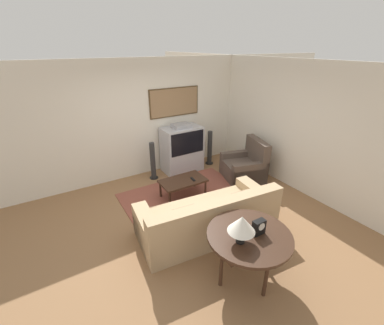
% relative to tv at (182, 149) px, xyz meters
% --- Properties ---
extents(ground_plane, '(12.00, 12.00, 0.00)m').
position_rel_tv_xyz_m(ground_plane, '(-0.91, -1.75, -0.58)').
color(ground_plane, '#8E6642').
extents(wall_back, '(12.00, 0.10, 2.70)m').
position_rel_tv_xyz_m(wall_back, '(-0.89, 0.38, 0.78)').
color(wall_back, silver).
rests_on(wall_back, ground_plane).
extents(wall_right, '(0.06, 12.00, 2.70)m').
position_rel_tv_xyz_m(wall_right, '(1.72, -1.75, 0.77)').
color(wall_right, silver).
rests_on(wall_right, ground_plane).
extents(area_rug, '(2.54, 1.44, 0.01)m').
position_rel_tv_xyz_m(area_rug, '(-0.57, -1.04, -0.57)').
color(area_rug, brown).
rests_on(area_rug, ground_plane).
extents(tv, '(0.97, 0.58, 1.22)m').
position_rel_tv_xyz_m(tv, '(0.00, 0.00, 0.00)').
color(tv, '#B7B7BC').
rests_on(tv, ground_plane).
extents(couch, '(2.38, 1.20, 0.82)m').
position_rel_tv_xyz_m(couch, '(-0.81, -2.35, -0.29)').
color(couch, tan).
rests_on(couch, ground_plane).
extents(armchair, '(1.07, 1.09, 0.94)m').
position_rel_tv_xyz_m(armchair, '(1.07, -1.15, -0.28)').
color(armchair, brown).
rests_on(armchair, ground_plane).
extents(coffee_table, '(0.94, 0.54, 0.39)m').
position_rel_tv_xyz_m(coffee_table, '(-0.61, -1.12, -0.23)').
color(coffee_table, '#3D2619').
rests_on(coffee_table, ground_plane).
extents(console_table, '(1.10, 1.10, 0.73)m').
position_rel_tv_xyz_m(console_table, '(-0.89, -3.37, 0.09)').
color(console_table, '#3D2619').
rests_on(console_table, ground_plane).
extents(table_lamp, '(0.34, 0.34, 0.38)m').
position_rel_tv_xyz_m(table_lamp, '(-1.08, -3.41, 0.42)').
color(table_lamp, black).
rests_on(table_lamp, console_table).
extents(mantel_clock, '(0.17, 0.10, 0.20)m').
position_rel_tv_xyz_m(mantel_clock, '(-0.78, -3.41, 0.26)').
color(mantel_clock, black).
rests_on(mantel_clock, console_table).
extents(remote, '(0.06, 0.16, 0.02)m').
position_rel_tv_xyz_m(remote, '(-0.42, -1.21, -0.18)').
color(remote, black).
rests_on(remote, coffee_table).
extents(speaker_tower_left, '(0.20, 0.20, 0.91)m').
position_rel_tv_xyz_m(speaker_tower_left, '(-0.81, -0.05, -0.15)').
color(speaker_tower_left, black).
rests_on(speaker_tower_left, ground_plane).
extents(speaker_tower_right, '(0.20, 0.20, 0.91)m').
position_rel_tv_xyz_m(speaker_tower_right, '(0.81, -0.05, -0.15)').
color(speaker_tower_right, black).
rests_on(speaker_tower_right, ground_plane).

